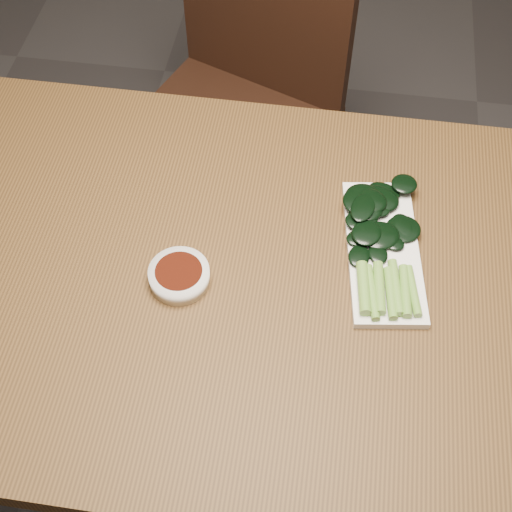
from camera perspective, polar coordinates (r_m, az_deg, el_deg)
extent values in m
plane|color=#323030|center=(1.82, 0.86, -15.00)|extent=(6.00, 6.00, 0.00)
cube|color=#4E3316|center=(1.16, 1.30, -2.27)|extent=(1.40, 0.80, 0.04)
cylinder|color=#4E3316|center=(1.81, -18.00, 2.70)|extent=(0.05, 0.05, 0.71)
cube|color=black|center=(1.80, -2.61, 9.54)|extent=(0.59, 0.59, 0.04)
cylinder|color=black|center=(1.95, -10.32, 3.20)|extent=(0.04, 0.04, 0.41)
cylinder|color=black|center=(1.80, -0.28, -1.59)|extent=(0.04, 0.04, 0.41)
cylinder|color=black|center=(2.16, -4.15, 10.31)|extent=(0.04, 0.04, 0.41)
cylinder|color=black|center=(2.02, 5.34, 6.43)|extent=(0.04, 0.04, 0.41)
cube|color=black|center=(1.78, 0.74, 19.11)|extent=(0.43, 0.19, 0.44)
cylinder|color=white|center=(1.14, -6.15, -1.60)|extent=(0.10, 0.10, 0.03)
cylinder|color=#3B1005|center=(1.13, -6.21, -1.24)|extent=(0.08, 0.08, 0.00)
cube|color=white|center=(1.19, 10.11, 0.40)|extent=(0.15, 0.30, 0.01)
cylinder|color=#6CA037|center=(1.12, 8.60, -2.54)|extent=(0.03, 0.09, 0.02)
cylinder|color=#6CA037|center=(1.12, 9.25, -2.87)|extent=(0.03, 0.10, 0.01)
cylinder|color=#6CA037|center=(1.12, 9.84, -2.52)|extent=(0.03, 0.09, 0.02)
cylinder|color=#6CA037|center=(1.12, 10.71, -2.94)|extent=(0.03, 0.09, 0.01)
cylinder|color=#6CA037|center=(1.13, 11.12, -2.47)|extent=(0.03, 0.10, 0.02)
cylinder|color=#6CA037|center=(1.13, 11.85, -2.75)|extent=(0.02, 0.09, 0.02)
cylinder|color=#6CA037|center=(1.13, 12.45, -2.74)|extent=(0.03, 0.09, 0.01)
ellipsoid|color=black|center=(1.22, 9.07, 4.41)|extent=(0.08, 0.07, 0.01)
ellipsoid|color=black|center=(1.23, 9.77, 4.57)|extent=(0.09, 0.08, 0.01)
ellipsoid|color=black|center=(1.18, 8.16, 1.46)|extent=(0.05, 0.05, 0.01)
ellipsoid|color=black|center=(1.25, 10.23, 5.15)|extent=(0.06, 0.05, 0.01)
ellipsoid|color=black|center=(1.23, 8.47, 4.88)|extent=(0.07, 0.07, 0.01)
ellipsoid|color=black|center=(1.20, 11.69, 2.15)|extent=(0.08, 0.08, 0.01)
ellipsoid|color=black|center=(1.21, 8.62, 3.31)|extent=(0.07, 0.07, 0.01)
ellipsoid|color=black|center=(1.20, 8.56, 3.88)|extent=(0.05, 0.07, 0.01)
ellipsoid|color=black|center=(1.18, 9.88, 1.63)|extent=(0.08, 0.08, 0.01)
ellipsoid|color=black|center=(1.22, 8.38, 4.37)|extent=(0.07, 0.07, 0.01)
ellipsoid|color=black|center=(1.20, 8.14, 2.81)|extent=(0.05, 0.04, 0.01)
ellipsoid|color=black|center=(1.18, 8.84, 1.84)|extent=(0.06, 0.07, 0.01)
ellipsoid|color=black|center=(1.21, 11.70, 2.33)|extent=(0.06, 0.07, 0.01)
ellipsoid|color=black|center=(1.21, 9.10, 3.67)|extent=(0.06, 0.07, 0.01)
ellipsoid|color=black|center=(1.22, 9.07, 3.95)|extent=(0.08, 0.06, 0.01)
ellipsoid|color=black|center=(1.22, 8.73, 4.03)|extent=(0.07, 0.07, 0.01)
ellipsoid|color=black|center=(1.25, 11.78, 5.67)|extent=(0.05, 0.06, 0.01)
ellipsoid|color=black|center=(1.18, 9.64, 1.04)|extent=(0.04, 0.04, 0.01)
ellipsoid|color=black|center=(1.16, 9.74, 0.18)|extent=(0.04, 0.05, 0.01)
ellipsoid|color=black|center=(1.16, 8.24, 0.02)|extent=(0.04, 0.05, 0.01)
ellipsoid|color=black|center=(1.18, 10.91, 1.06)|extent=(0.05, 0.04, 0.01)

